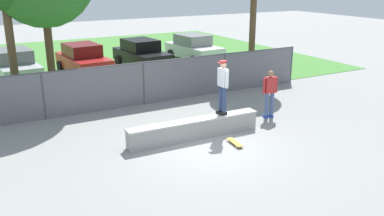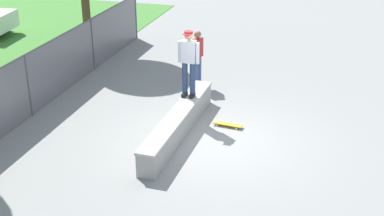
# 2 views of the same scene
# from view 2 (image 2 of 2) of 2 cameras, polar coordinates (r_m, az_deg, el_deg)

# --- Properties ---
(ground_plane) EXTENTS (80.00, 80.00, 0.00)m
(ground_plane) POSITION_cam_2_polar(r_m,az_deg,el_deg) (13.67, 2.49, -3.41)
(ground_plane) COLOR gray
(concrete_ledge) EXTENTS (4.68, 0.58, 0.64)m
(concrete_ledge) POSITION_cam_2_polar(r_m,az_deg,el_deg) (13.75, -1.45, -1.69)
(concrete_ledge) COLOR #999993
(concrete_ledge) RESTS_ON ground
(skateboarder) EXTENTS (0.31, 0.60, 1.84)m
(skateboarder) POSITION_cam_2_polar(r_m,az_deg,el_deg) (14.24, -0.36, 5.10)
(skateboarder) COLOR black
(skateboarder) RESTS_ON concrete_ledge
(skateboard) EXTENTS (0.28, 0.82, 0.09)m
(skateboard) POSITION_cam_2_polar(r_m,az_deg,el_deg) (14.34, 3.86, -1.73)
(skateboard) COLOR gold
(skateboard) RESTS_ON ground
(chainlink_fence) EXTENTS (16.02, 0.07, 1.81)m
(chainlink_fence) POSITION_cam_2_polar(r_m,az_deg,el_deg) (15.27, -17.17, 2.58)
(chainlink_fence) COLOR #4C4C51
(chainlink_fence) RESTS_ON ground
(bystander) EXTENTS (0.59, 0.33, 1.82)m
(bystander) POSITION_cam_2_polar(r_m,az_deg,el_deg) (16.72, 0.59, 5.57)
(bystander) COLOR #2647A5
(bystander) RESTS_ON ground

